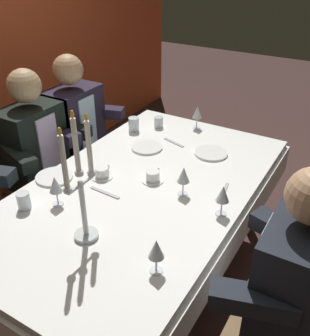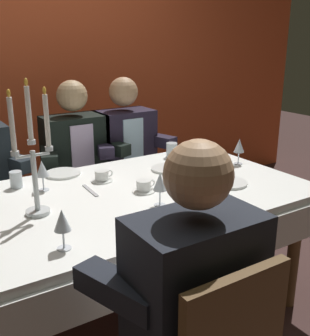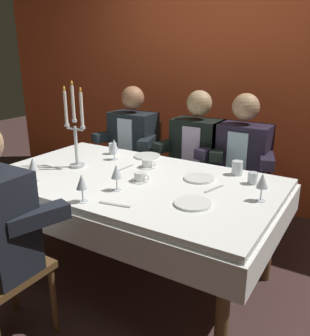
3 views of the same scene
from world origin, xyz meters
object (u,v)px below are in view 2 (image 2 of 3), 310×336
seated_diner_2 (75,153)px  wine_glass_4 (160,183)px  dinner_plate_2 (63,173)px  wine_glass_3 (180,201)px  wine_glass_1 (62,221)px  coffee_cup_1 (102,176)px  water_tumbler_2 (199,152)px  coffee_cup_0 (144,186)px  seated_diner_1 (195,293)px  water_tumbler_1 (16,180)px  water_tumbler_0 (172,150)px  wine_glass_0 (42,169)px  candelabra (33,161)px  dining_table (129,214)px  wine_glass_2 (239,146)px  seated_diner_3 (124,145)px  dinner_plate_0 (228,183)px  dinner_plate_1 (168,169)px

seated_diner_2 → wine_glass_4: bearing=-91.1°
dinner_plate_2 → wine_glass_3: wine_glass_3 is taller
wine_glass_1 → coffee_cup_1: (0.46, 0.63, -0.09)m
water_tumbler_2 → coffee_cup_0: 0.72m
wine_glass_4 → seated_diner_1: (-0.29, -0.66, -0.12)m
water_tumbler_1 → seated_diner_2: (0.53, 0.49, -0.05)m
water_tumbler_0 → seated_diner_1: size_ratio=0.08×
wine_glass_0 → water_tumbler_1: (-0.11, 0.12, -0.07)m
candelabra → wine_glass_3: bearing=-44.3°
water_tumbler_2 → coffee_cup_1: water_tumbler_2 is taller
candelabra → seated_diner_1: size_ratio=0.50×
wine_glass_0 → water_tumbler_2: size_ratio=2.15×
candelabra → wine_glass_1: 0.40m
dining_table → water_tumbler_0: (0.57, 0.43, 0.17)m
wine_glass_0 → wine_glass_1: (-0.14, -0.66, -0.00)m
candelabra → wine_glass_3: 0.67m
water_tumbler_1 → seated_diner_2: seated_diner_2 is taller
wine_glass_2 → wine_glass_4: size_ratio=1.00×
candelabra → water_tumbler_2: bearing=15.0°
water_tumbler_0 → seated_diner_2: (-0.51, 0.46, -0.05)m
water_tumbler_1 → seated_diner_3: 1.05m
dining_table → seated_diner_2: size_ratio=1.56×
wine_glass_1 → seated_diner_2: seated_diner_2 is taller
wine_glass_4 → seated_diner_2: (0.02, 1.12, -0.12)m
wine_glass_3 → water_tumbler_0: (0.58, 0.90, -0.07)m
wine_glass_0 → wine_glass_3: size_ratio=1.00×
dinner_plate_0 → seated_diner_3: size_ratio=0.17×
water_tumbler_1 → seated_diner_2: 0.73m
candelabra → seated_diner_3: size_ratio=0.50×
dinner_plate_2 → water_tumbler_0: 0.76m
wine_glass_0 → water_tumbler_1: bearing=132.3°
seated_diner_2 → wine_glass_3: bearing=-93.3°
wine_glass_3 → coffee_cup_1: size_ratio=1.24×
dinner_plate_1 → wine_glass_1: 1.08m
wine_glass_0 → coffee_cup_0: bearing=-34.3°
dinner_plate_1 → water_tumbler_2: bearing=17.3°
dinner_plate_2 → wine_glass_2: size_ratio=1.28×
dining_table → water_tumbler_0: 0.73m
dining_table → seated_diner_3: bearing=62.6°
wine_glass_0 → wine_glass_4: same height
seated_diner_1 → seated_diner_2: same height
seated_diner_2 → seated_diner_1: bearing=-100.0°
wine_glass_3 → coffee_cup_0: size_ratio=1.24×
wine_glass_3 → seated_diner_2: bearing=86.7°
dining_table → wine_glass_4: bearing=-78.5°
wine_glass_0 → coffee_cup_1: size_ratio=1.24×
candelabra → dinner_plate_1: 0.93m
dinner_plate_2 → wine_glass_4: bearing=-71.9°
wine_glass_0 → water_tumbler_0: bearing=9.4°
wine_glass_3 → water_tumbler_2: wine_glass_3 is taller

